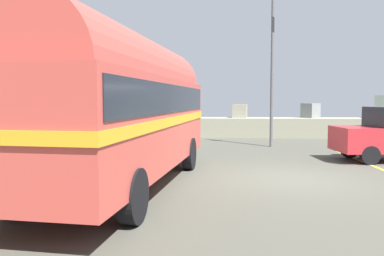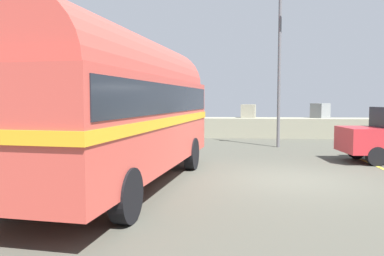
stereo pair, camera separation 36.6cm
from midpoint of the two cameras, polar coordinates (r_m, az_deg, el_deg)
The scene contains 4 objects.
ground at distance 10.61m, azimuth 13.31°, elevation -7.41°, with size 32.00×26.00×0.02m.
breakwater at distance 22.17m, azimuth 8.32°, elevation 0.39°, with size 31.36×2.01×2.37m.
vintage_coach at distance 9.32m, azimuth -11.21°, elevation 3.66°, with size 3.50×8.82×3.70m.
lamp_post at distance 17.52m, azimuth 11.45°, elevation 9.39°, with size 0.78×0.80×6.65m.
Camera 1 is at (-2.10, -10.23, 2.12)m, focal length 36.00 mm.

